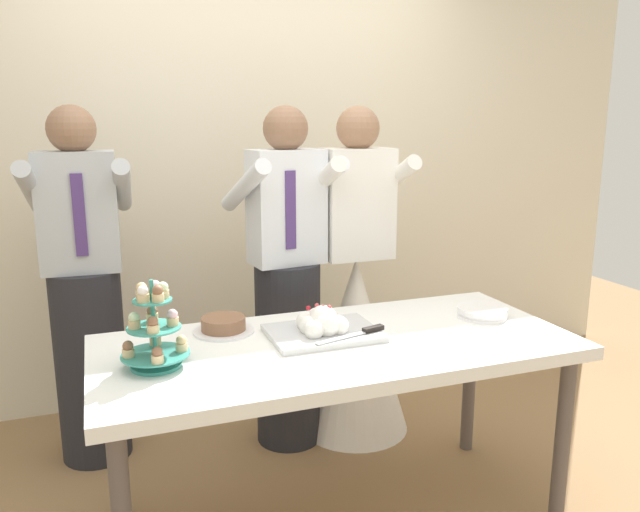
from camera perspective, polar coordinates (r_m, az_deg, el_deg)
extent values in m
cube|color=beige|center=(3.64, -7.09, 10.05)|extent=(5.20, 0.10, 2.90)
cube|color=white|center=(2.38, 1.62, -8.37)|extent=(1.80, 0.80, 0.05)
cylinder|color=#564C47|center=(2.70, 21.35, -15.65)|extent=(0.06, 0.06, 0.72)
cylinder|color=#564C47|center=(2.68, -18.33, -15.59)|extent=(0.06, 0.06, 0.72)
cylinder|color=#564C47|center=(3.15, 13.56, -10.96)|extent=(0.06, 0.06, 0.72)
cylinder|color=teal|center=(2.21, -14.80, -9.66)|extent=(0.17, 0.17, 0.01)
cylinder|color=teal|center=(2.16, -15.02, -6.05)|extent=(0.01, 0.01, 0.31)
cylinder|color=teal|center=(2.19, -14.86, -8.72)|extent=(0.23, 0.23, 0.01)
cylinder|color=#D1B784|center=(2.19, -12.59, -8.14)|extent=(0.04, 0.04, 0.03)
sphere|color=#D6B27A|center=(2.18, -12.62, -7.56)|extent=(0.04, 0.04, 0.04)
cylinder|color=#D1B784|center=(2.27, -14.87, -7.54)|extent=(0.04, 0.04, 0.03)
sphere|color=#EAB7C6|center=(2.26, -14.90, -6.97)|extent=(0.04, 0.04, 0.04)
cylinder|color=#D1B784|center=(2.18, -17.18, -8.48)|extent=(0.04, 0.04, 0.03)
sphere|color=brown|center=(2.17, -17.22, -7.89)|extent=(0.04, 0.04, 0.04)
cylinder|color=#D1B784|center=(2.11, -14.69, -9.11)|extent=(0.04, 0.04, 0.03)
sphere|color=brown|center=(2.10, -14.73, -8.50)|extent=(0.04, 0.04, 0.04)
cylinder|color=teal|center=(2.16, -15.00, -6.36)|extent=(0.18, 0.18, 0.01)
cylinder|color=#D1B784|center=(2.16, -13.37, -5.84)|extent=(0.04, 0.04, 0.03)
sphere|color=#EAB7C6|center=(2.15, -13.40, -5.24)|extent=(0.04, 0.04, 0.04)
cylinder|color=#D1B784|center=(2.21, -15.13, -5.45)|extent=(0.04, 0.04, 0.03)
sphere|color=brown|center=(2.21, -15.17, -4.86)|extent=(0.04, 0.04, 0.04)
cylinder|color=#D1B784|center=(2.16, -16.68, -6.03)|extent=(0.04, 0.04, 0.03)
sphere|color=beige|center=(2.15, -16.72, -5.42)|extent=(0.04, 0.04, 0.04)
cylinder|color=#D1B784|center=(2.10, -15.07, -6.46)|extent=(0.04, 0.04, 0.03)
sphere|color=brown|center=(2.09, -15.11, -5.84)|extent=(0.04, 0.04, 0.04)
cylinder|color=teal|center=(2.13, -15.14, -3.94)|extent=(0.13, 0.13, 0.01)
cylinder|color=#D1B784|center=(2.14, -14.20, -3.39)|extent=(0.04, 0.04, 0.03)
sphere|color=beige|center=(2.13, -14.23, -2.78)|extent=(0.04, 0.04, 0.04)
cylinder|color=#D1B784|center=(2.16, -14.88, -3.24)|extent=(0.04, 0.04, 0.03)
sphere|color=#EAB7C6|center=(2.16, -14.91, -2.63)|extent=(0.04, 0.04, 0.04)
cylinder|color=#D1B784|center=(2.15, -16.03, -3.42)|extent=(0.04, 0.04, 0.03)
sphere|color=#D6B27A|center=(2.14, -16.07, -2.81)|extent=(0.04, 0.04, 0.04)
cylinder|color=#D1B784|center=(2.11, -15.92, -3.72)|extent=(0.04, 0.04, 0.03)
sphere|color=white|center=(2.10, -15.96, -3.10)|extent=(0.04, 0.04, 0.04)
cylinder|color=#D1B784|center=(2.10, -14.65, -3.71)|extent=(0.04, 0.04, 0.03)
sphere|color=brown|center=(2.09, -14.68, -3.08)|extent=(0.04, 0.04, 0.04)
cube|color=silver|center=(2.42, 0.30, -7.09)|extent=(0.42, 0.31, 0.02)
sphere|color=white|center=(2.42, 1.29, -6.13)|extent=(0.07, 0.07, 0.07)
sphere|color=white|center=(2.46, 0.94, -5.78)|extent=(0.08, 0.08, 0.08)
sphere|color=white|center=(2.47, -0.28, -5.68)|extent=(0.08, 0.08, 0.08)
sphere|color=white|center=(2.44, -1.39, -6.00)|extent=(0.07, 0.07, 0.07)
sphere|color=white|center=(2.39, -1.07, -6.40)|extent=(0.07, 0.07, 0.07)
sphere|color=white|center=(2.34, -0.54, -6.83)|extent=(0.07, 0.07, 0.07)
sphere|color=white|center=(2.37, 0.67, -6.37)|extent=(0.10, 0.10, 0.10)
sphere|color=white|center=(2.38, 1.74, -6.42)|extent=(0.08, 0.08, 0.08)
sphere|color=white|center=(2.40, 0.30, -5.81)|extent=(0.11, 0.11, 0.11)
sphere|color=#DB474C|center=(2.38, 0.83, -4.72)|extent=(0.02, 0.02, 0.02)
sphere|color=#B21923|center=(2.39, 0.31, -4.73)|extent=(0.02, 0.02, 0.02)
sphere|color=#DB474C|center=(2.45, -0.29, -4.55)|extent=(0.02, 0.02, 0.02)
sphere|color=#B21923|center=(2.41, 0.16, -4.80)|extent=(0.02, 0.02, 0.02)
sphere|color=#B21923|center=(2.40, -1.09, -4.78)|extent=(0.02, 0.02, 0.02)
cube|color=silver|center=(2.32, 2.00, -7.52)|extent=(0.23, 0.08, 0.00)
cube|color=black|center=(2.41, 4.90, -6.67)|extent=(0.09, 0.05, 0.02)
cylinder|color=white|center=(2.73, 14.62, -5.33)|extent=(0.21, 0.21, 0.01)
cylinder|color=white|center=(2.74, 14.69, -5.06)|extent=(0.21, 0.21, 0.01)
cylinder|color=white|center=(2.73, 14.66, -4.87)|extent=(0.21, 0.21, 0.01)
cylinder|color=white|center=(2.73, 14.66, -4.65)|extent=(0.21, 0.21, 0.01)
cylinder|color=white|center=(2.49, -8.84, -6.80)|extent=(0.24, 0.24, 0.01)
cylinder|color=brown|center=(2.48, -8.86, -6.14)|extent=(0.17, 0.17, 0.05)
cylinder|color=#232328|center=(3.13, -2.94, -8.86)|extent=(0.32, 0.32, 0.92)
cube|color=white|center=(2.94, -3.10, 4.50)|extent=(0.36, 0.24, 0.54)
sphere|color=#8C664C|center=(2.91, -3.18, 11.61)|extent=(0.21, 0.21, 0.21)
cylinder|color=white|center=(2.85, -6.91, 6.36)|extent=(0.14, 0.49, 0.28)
cylinder|color=white|center=(3.01, -0.08, 6.76)|extent=(0.14, 0.49, 0.28)
cube|color=#4C3372|center=(2.84, -2.73, 4.21)|extent=(0.05, 0.02, 0.36)
cone|color=white|center=(3.24, 3.24, -8.09)|extent=(0.56, 0.56, 0.92)
cube|color=white|center=(3.06, 3.41, 4.81)|extent=(0.34, 0.20, 0.54)
sphere|color=#997054|center=(3.04, 3.50, 11.64)|extent=(0.21, 0.21, 0.21)
cylinder|color=white|center=(2.98, 0.05, 6.70)|extent=(0.08, 0.49, 0.28)
cylinder|color=white|center=(3.13, 6.61, 6.91)|extent=(0.08, 0.49, 0.28)
cylinder|color=#232328|center=(3.17, -20.26, -9.37)|extent=(0.32, 0.32, 0.92)
cube|color=#B2B7BC|center=(2.99, -21.31, 3.78)|extent=(0.35, 0.22, 0.54)
sphere|color=#8C664C|center=(2.96, -21.87, 10.77)|extent=(0.21, 0.21, 0.21)
cylinder|color=#B2B7BC|center=(2.99, -25.00, 5.58)|extent=(0.10, 0.49, 0.28)
cylinder|color=#B2B7BC|center=(2.97, -17.68, 6.10)|extent=(0.10, 0.49, 0.28)
cube|color=#4C3372|center=(2.88, -21.23, 3.50)|extent=(0.05, 0.01, 0.36)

